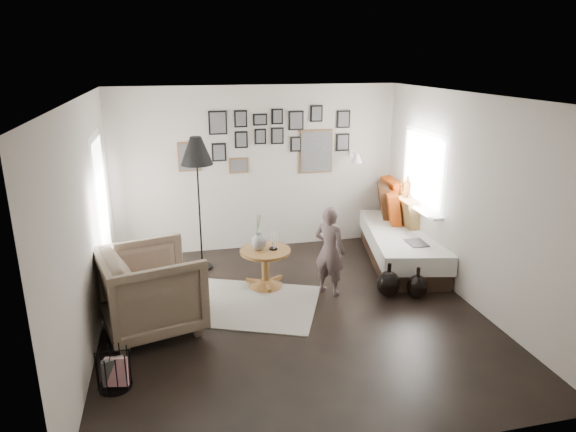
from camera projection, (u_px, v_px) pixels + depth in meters
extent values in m
plane|color=black|center=(293.00, 314.00, 6.28)|extent=(4.80, 4.80, 0.00)
plane|color=#ABA296|center=(258.00, 169.00, 8.12)|extent=(4.50, 0.00, 4.50)
plane|color=#ABA296|center=(374.00, 308.00, 3.66)|extent=(4.50, 0.00, 4.50)
plane|color=#ABA296|center=(86.00, 227.00, 5.40)|extent=(0.00, 4.80, 4.80)
plane|color=#ABA296|center=(469.00, 200.00, 6.38)|extent=(0.00, 4.80, 4.80)
plane|color=white|center=(294.00, 97.00, 5.50)|extent=(4.80, 4.80, 0.00)
plane|color=white|center=(103.00, 216.00, 6.59)|extent=(0.00, 2.14, 2.14)
plane|color=white|center=(103.00, 216.00, 6.59)|extent=(0.00, 1.88, 1.88)
plane|color=white|center=(103.00, 216.00, 6.59)|extent=(0.00, 1.93, 1.93)
plane|color=white|center=(423.00, 169.00, 7.44)|extent=(0.00, 1.30, 1.30)
plane|color=white|center=(423.00, 169.00, 7.44)|extent=(0.00, 1.14, 1.14)
cube|color=white|center=(417.00, 207.00, 7.60)|extent=(0.15, 1.32, 0.04)
cylinder|color=#8C4C14|center=(407.00, 190.00, 7.88)|extent=(0.10, 0.10, 0.28)
cylinder|color=#8C4C14|center=(402.00, 190.00, 8.05)|extent=(0.08, 0.08, 0.22)
cube|color=brown|center=(189.00, 157.00, 7.80)|extent=(0.35, 0.03, 0.45)
cube|color=black|center=(190.00, 157.00, 7.78)|extent=(0.30, 0.01, 0.40)
cube|color=black|center=(218.00, 123.00, 7.75)|extent=(0.28, 0.03, 0.36)
cube|color=black|center=(218.00, 123.00, 7.73)|extent=(0.23, 0.01, 0.31)
cube|color=black|center=(219.00, 152.00, 7.88)|extent=(0.22, 0.03, 0.28)
cube|color=black|center=(219.00, 152.00, 7.87)|extent=(0.17, 0.01, 0.23)
cube|color=black|center=(241.00, 119.00, 7.81)|extent=(0.20, 0.03, 0.26)
cube|color=black|center=(241.00, 119.00, 7.79)|extent=(0.15, 0.01, 0.21)
cube|color=black|center=(241.00, 140.00, 7.91)|extent=(0.20, 0.03, 0.26)
cube|color=black|center=(241.00, 140.00, 7.89)|extent=(0.15, 0.01, 0.21)
cube|color=black|center=(260.00, 120.00, 7.88)|extent=(0.22, 0.03, 0.18)
cube|color=black|center=(260.00, 120.00, 7.86)|extent=(0.17, 0.01, 0.13)
cube|color=black|center=(260.00, 136.00, 7.96)|extent=(0.18, 0.03, 0.24)
cube|color=black|center=(261.00, 137.00, 7.94)|extent=(0.13, 0.01, 0.19)
cube|color=black|center=(277.00, 116.00, 7.93)|extent=(0.18, 0.03, 0.24)
cube|color=black|center=(277.00, 117.00, 7.91)|extent=(0.13, 0.01, 0.19)
cube|color=black|center=(277.00, 136.00, 8.02)|extent=(0.20, 0.03, 0.26)
cube|color=black|center=(278.00, 136.00, 8.00)|extent=(0.15, 0.01, 0.21)
cube|color=black|center=(296.00, 120.00, 8.01)|extent=(0.24, 0.03, 0.30)
cube|color=black|center=(296.00, 121.00, 8.00)|extent=(0.19, 0.01, 0.25)
cube|color=black|center=(296.00, 144.00, 8.12)|extent=(0.18, 0.03, 0.24)
cube|color=black|center=(296.00, 144.00, 8.11)|extent=(0.13, 0.01, 0.19)
cube|color=brown|center=(316.00, 151.00, 8.23)|extent=(0.55, 0.03, 0.70)
cube|color=black|center=(316.00, 152.00, 8.22)|extent=(0.50, 0.01, 0.65)
cube|color=black|center=(316.00, 113.00, 8.06)|extent=(0.20, 0.03, 0.26)
cube|color=black|center=(317.00, 114.00, 8.04)|extent=(0.15, 0.01, 0.21)
cube|color=black|center=(343.00, 119.00, 8.18)|extent=(0.22, 0.03, 0.28)
cube|color=black|center=(344.00, 119.00, 8.17)|extent=(0.17, 0.01, 0.23)
cube|color=black|center=(343.00, 142.00, 8.29)|extent=(0.22, 0.03, 0.28)
cube|color=black|center=(343.00, 142.00, 8.28)|extent=(0.17, 0.01, 0.23)
cube|color=brown|center=(239.00, 165.00, 8.01)|extent=(0.30, 0.03, 0.24)
cube|color=black|center=(239.00, 166.00, 8.00)|extent=(0.25, 0.01, 0.19)
cube|color=white|center=(351.00, 153.00, 8.37)|extent=(0.06, 0.04, 0.10)
cylinder|color=white|center=(354.00, 153.00, 8.25)|extent=(0.02, 0.24, 0.02)
cone|color=white|center=(357.00, 158.00, 8.15)|extent=(0.18, 0.18, 0.14)
cube|color=silver|center=(241.00, 303.00, 6.52)|extent=(2.25, 1.95, 0.01)
cone|color=brown|center=(266.00, 283.00, 7.01)|extent=(0.51, 0.51, 0.10)
cylinder|color=brown|center=(266.00, 268.00, 6.94)|extent=(0.11, 0.11, 0.39)
cylinder|color=brown|center=(265.00, 251.00, 6.87)|extent=(0.68, 0.68, 0.04)
ellipsoid|color=black|center=(259.00, 242.00, 6.83)|extent=(0.20, 0.20, 0.21)
cylinder|color=black|center=(259.00, 233.00, 6.79)|extent=(0.06, 0.06, 0.04)
cylinder|color=black|center=(273.00, 248.00, 6.88)|extent=(0.12, 0.12, 0.02)
cube|color=black|center=(401.00, 254.00, 7.82)|extent=(1.33, 2.27, 0.25)
cube|color=beige|center=(402.00, 239.00, 7.74)|extent=(1.40, 2.34, 0.27)
cube|color=#AB3609|center=(382.00, 198.00, 8.44)|extent=(0.31, 0.65, 0.62)
cube|color=#382112|center=(376.00, 202.00, 8.31)|extent=(0.41, 0.61, 0.56)
cube|color=brown|center=(397.00, 205.00, 8.21)|extent=(0.30, 0.56, 0.53)
cube|color=#AB3609|center=(388.00, 209.00, 8.02)|extent=(0.38, 0.56, 0.51)
cube|color=brown|center=(404.00, 213.00, 7.88)|extent=(0.24, 0.47, 0.47)
cube|color=black|center=(417.00, 243.00, 7.18)|extent=(0.26, 0.35, 0.02)
imported|color=brown|center=(152.00, 290.00, 5.80)|extent=(1.30, 1.28, 0.97)
cube|color=beige|center=(154.00, 288.00, 5.86)|extent=(0.53, 0.54, 0.20)
cylinder|color=black|center=(203.00, 267.00, 7.63)|extent=(0.30, 0.30, 0.03)
cylinder|color=black|center=(200.00, 212.00, 7.38)|extent=(0.03, 0.03, 1.74)
cone|color=black|center=(196.00, 151.00, 7.11)|extent=(0.46, 0.46, 0.39)
cube|color=black|center=(114.00, 371.00, 4.85)|extent=(0.23, 0.15, 0.29)
cube|color=beige|center=(117.00, 372.00, 4.83)|extent=(0.22, 0.12, 0.29)
ellipsoid|color=black|center=(388.00, 284.00, 6.69)|extent=(0.30, 0.30, 0.35)
cylinder|color=black|center=(389.00, 268.00, 6.62)|extent=(0.05, 0.05, 0.11)
ellipsoid|color=black|center=(417.00, 286.00, 6.66)|extent=(0.27, 0.27, 0.31)
cylinder|color=black|center=(418.00, 272.00, 6.60)|extent=(0.05, 0.05, 0.11)
imported|color=brown|center=(330.00, 251.00, 6.67)|extent=(0.51, 0.51, 1.19)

